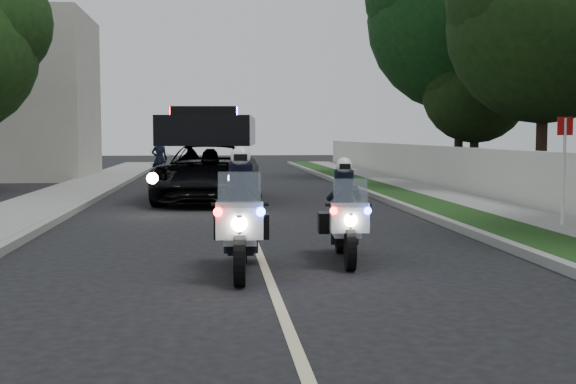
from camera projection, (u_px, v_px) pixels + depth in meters
name	position (u px, v px, depth m)	size (l,w,h in m)	color
ground	(300.00, 361.00, 6.02)	(120.00, 120.00, 0.00)	black
curb_right	(426.00, 215.00, 16.35)	(0.20, 60.00, 0.15)	gray
grass_verge	(455.00, 214.00, 16.43)	(1.20, 60.00, 0.16)	#193814
sidewalk_right	(510.00, 213.00, 16.56)	(1.40, 60.00, 0.16)	gray
property_wall	(552.00, 184.00, 16.61)	(0.22, 60.00, 1.50)	beige
curb_left	(57.00, 219.00, 15.51)	(0.20, 60.00, 0.15)	gray
sidewalk_left	(4.00, 219.00, 15.39)	(2.00, 60.00, 0.16)	gray
lane_marking	(246.00, 220.00, 15.94)	(0.12, 50.00, 0.01)	#BFB78C
police_moto_left	(241.00, 273.00, 9.84)	(0.72, 2.05, 1.74)	silver
police_moto_right	(344.00, 261.00, 10.80)	(0.64, 1.84, 1.56)	silver
police_suv	(209.00, 201.00, 20.44)	(2.71, 5.85, 2.84)	black
bicycle	(160.00, 186.00, 26.38)	(0.57, 1.64, 0.86)	black
cyclist	(160.00, 186.00, 26.38)	(0.57, 0.38, 1.59)	black
sign_post	(562.00, 233.00, 13.88)	(0.36, 0.36, 2.31)	#B30C1D
tree_right_c	(540.00, 193.00, 23.44)	(6.25, 6.25, 10.42)	black
tree_right_d	(458.00, 179.00, 30.48)	(7.86, 7.86, 13.10)	#133B14
tree_right_e	(473.00, 181.00, 29.30)	(4.32, 4.32, 7.20)	black
tree_left_far	(17.00, 177.00, 31.71)	(4.87, 4.87, 8.12)	black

